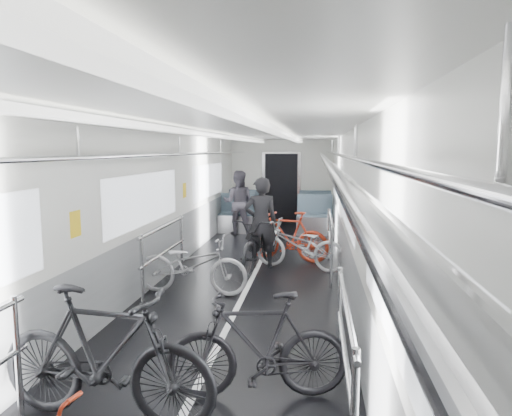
# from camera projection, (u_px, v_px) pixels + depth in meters

# --- Properties ---
(car_shell) EXTENTS (3.02, 14.01, 2.41)m
(car_shell) POSITION_uv_depth(u_px,v_px,m) (259.00, 204.00, 8.34)
(car_shell) COLOR black
(car_shell) RESTS_ON ground
(bike_left_mid) EXTENTS (1.86, 0.68, 1.10)m
(bike_left_mid) POSITION_uv_depth(u_px,v_px,m) (105.00, 355.00, 3.52)
(bike_left_mid) COLOR black
(bike_left_mid) RESTS_ON floor
(bike_left_far) EXTENTS (1.70, 0.66, 0.88)m
(bike_left_far) POSITION_uv_depth(u_px,v_px,m) (192.00, 265.00, 6.72)
(bike_left_far) COLOR #A7A6AB
(bike_left_far) RESTS_ON floor
(bike_right_near) EXTENTS (1.62, 0.72, 0.94)m
(bike_right_near) POSITION_uv_depth(u_px,v_px,m) (258.00, 346.00, 3.88)
(bike_right_near) COLOR black
(bike_right_near) RESTS_ON floor
(bike_right_mid) EXTENTS (1.77, 1.05, 0.88)m
(bike_right_mid) POSITION_uv_depth(u_px,v_px,m) (299.00, 245.00, 8.09)
(bike_right_mid) COLOR #B6B7BB
(bike_right_mid) RESTS_ON floor
(bike_right_far) EXTENTS (1.67, 0.86, 0.97)m
(bike_right_far) POSITION_uv_depth(u_px,v_px,m) (288.00, 236.00, 8.71)
(bike_right_far) COLOR red
(bike_right_far) RESTS_ON floor
(bike_aisle) EXTENTS (0.89, 1.87, 0.94)m
(bike_aisle) POSITION_uv_depth(u_px,v_px,m) (259.00, 243.00, 8.14)
(bike_aisle) COLOR black
(bike_aisle) RESTS_ON floor
(person_standing) EXTENTS (0.68, 0.54, 1.64)m
(person_standing) POSITION_uv_depth(u_px,v_px,m) (261.00, 223.00, 8.19)
(person_standing) COLOR black
(person_standing) RESTS_ON floor
(person_seated) EXTENTS (0.79, 0.61, 1.61)m
(person_seated) POSITION_uv_depth(u_px,v_px,m) (238.00, 202.00, 11.47)
(person_seated) COLOR #332F38
(person_seated) RESTS_ON floor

